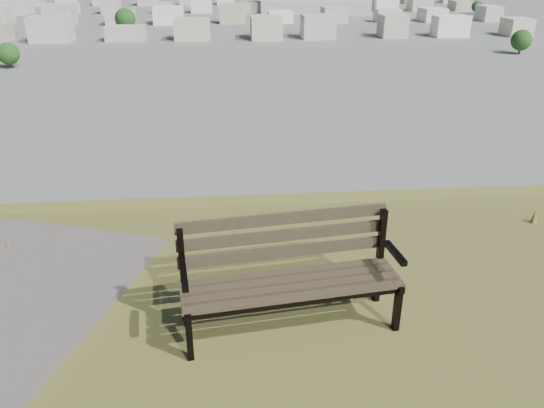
{
  "coord_description": "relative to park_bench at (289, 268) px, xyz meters",
  "views": [
    {
      "loc": [
        -1.38,
        -2.43,
        28.05
      ],
      "look_at": [
        -0.89,
        3.39,
        25.3
      ],
      "focal_mm": 35.0,
      "sensor_mm": 36.0,
      "label": 1
    }
  ],
  "objects": [
    {
      "name": "city_trees",
      "position": [
        -25.49,
        317.5,
        -20.73
      ],
      "size": [
        406.52,
        387.2,
        9.98
      ],
      "color": "#2F2317",
      "rests_on": "ground"
    },
    {
      "name": "arena",
      "position": [
        49.42,
        293.26,
        -19.9
      ],
      "size": [
        61.15,
        37.61,
        24.04
      ],
      "rotation": [
        0.0,
        0.0,
        -0.25
      ],
      "color": "#B8B8B4",
      "rests_on": "ground"
    },
    {
      "name": "park_bench",
      "position": [
        0.0,
        0.0,
        0.0
      ],
      "size": [
        1.97,
        0.85,
        1.0
      ],
      "rotation": [
        0.0,
        0.0,
        0.13
      ],
      "color": "#3A3021",
      "rests_on": "hilltop_mesa"
    }
  ]
}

